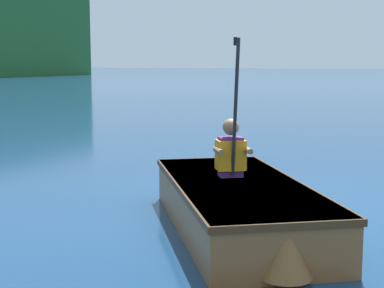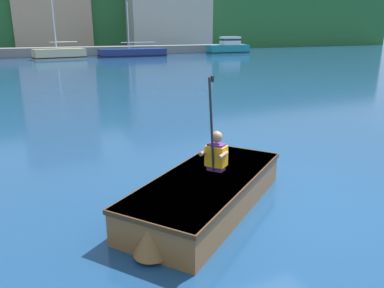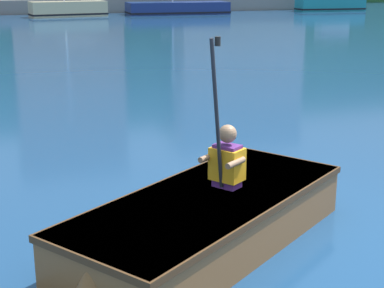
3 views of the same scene
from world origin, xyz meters
name	(u,v)px [view 1 (image 1 of 3)]	position (x,y,z in m)	size (l,w,h in m)	color
ground_plane	(305,207)	(0.00, 0.00, 0.00)	(300.00, 300.00, 0.00)	navy
rowboat_foreground	(239,205)	(-1.26, 0.34, 0.27)	(3.17, 2.77, 0.49)	brown
person_paddler	(231,150)	(-0.99, 0.53, 0.77)	(0.45, 0.45, 1.41)	#592672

